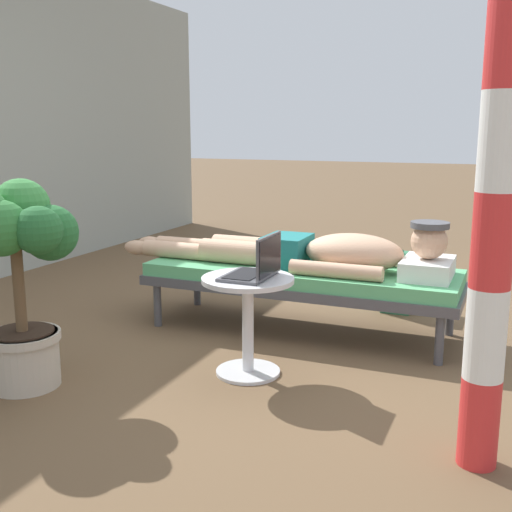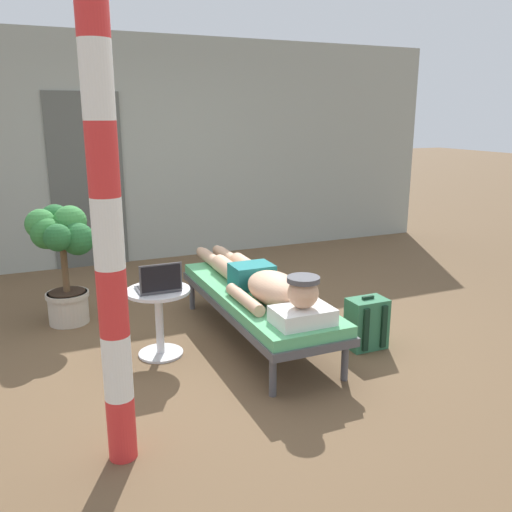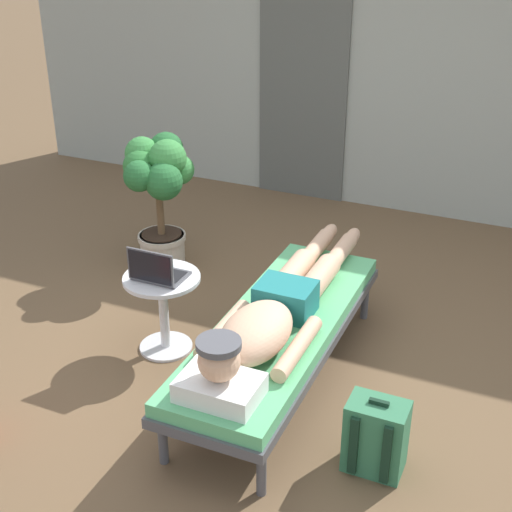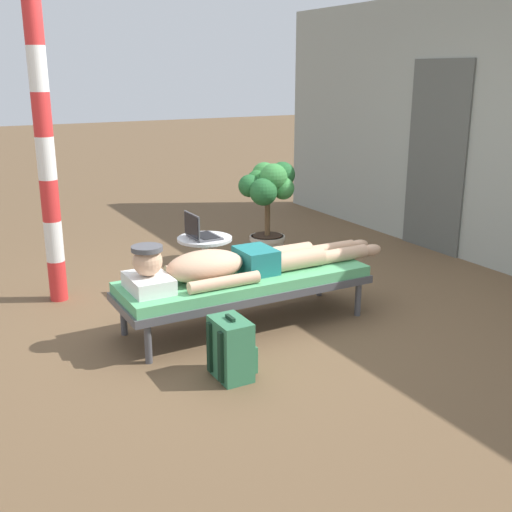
{
  "view_description": "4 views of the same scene",
  "coord_description": "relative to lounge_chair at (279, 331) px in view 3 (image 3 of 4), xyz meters",
  "views": [
    {
      "loc": [
        -3.46,
        -1.29,
        1.28
      ],
      "look_at": [
        0.12,
        0.21,
        0.48
      ],
      "focal_mm": 44.17,
      "sensor_mm": 36.0,
      "label": 1
    },
    {
      "loc": [
        -1.43,
        -3.83,
        1.79
      ],
      "look_at": [
        0.3,
        0.15,
        0.64
      ],
      "focal_mm": 37.91,
      "sensor_mm": 36.0,
      "label": 2
    },
    {
      "loc": [
        1.53,
        -3.39,
        2.66
      ],
      "look_at": [
        -0.03,
        0.15,
        0.69
      ],
      "focal_mm": 51.07,
      "sensor_mm": 36.0,
      "label": 3
    },
    {
      "loc": [
        4.24,
        -2.19,
        1.92
      ],
      "look_at": [
        0.41,
        -0.07,
        0.62
      ],
      "focal_mm": 43.85,
      "sensor_mm": 36.0,
      "label": 4
    }
  ],
  "objects": [
    {
      "name": "laptop",
      "position": [
        -0.79,
        -0.03,
        0.24
      ],
      "size": [
        0.31,
        0.24,
        0.23
      ],
      "color": "#4C4C51",
      "rests_on": "side_table"
    },
    {
      "name": "house_wall_back",
      "position": [
        -0.0,
        2.94,
        1.0
      ],
      "size": [
        7.6,
        0.2,
        2.7
      ],
      "primitive_type": "cube",
      "color": "#999E93",
      "rests_on": "ground"
    },
    {
      "name": "lounge_chair",
      "position": [
        0.0,
        0.0,
        0.0
      ],
      "size": [
        0.65,
        1.98,
        0.42
      ],
      "color": "#4C4C51",
      "rests_on": "ground"
    },
    {
      "name": "side_table",
      "position": [
        -0.79,
        0.02,
        0.01
      ],
      "size": [
        0.48,
        0.48,
        0.52
      ],
      "color": "silver",
      "rests_on": "ground"
    },
    {
      "name": "potted_plant",
      "position": [
        -1.38,
        1.0,
        0.33
      ],
      "size": [
        0.54,
        0.62,
        1.04
      ],
      "color": "#BFB29E",
      "rests_on": "ground"
    },
    {
      "name": "person_reclining",
      "position": [
        0.0,
        -0.1,
        0.17
      ],
      "size": [
        0.53,
        2.17,
        0.33
      ],
      "color": "white",
      "rests_on": "lounge_chair"
    },
    {
      "name": "ground_plane",
      "position": [
        -0.21,
        0.06,
        -0.35
      ],
      "size": [
        40.0,
        40.0,
        0.0
      ],
      "primitive_type": "plane",
      "color": "brown"
    },
    {
      "name": "backpack",
      "position": [
        0.73,
        -0.49,
        -0.15
      ],
      "size": [
        0.3,
        0.26,
        0.42
      ],
      "color": "#33724C",
      "rests_on": "ground"
    },
    {
      "name": "house_door_panel",
      "position": [
        -0.93,
        2.83,
        0.67
      ],
      "size": [
        0.84,
        0.03,
        2.04
      ],
      "primitive_type": "cube",
      "color": "#545651",
      "rests_on": "ground"
    }
  ]
}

